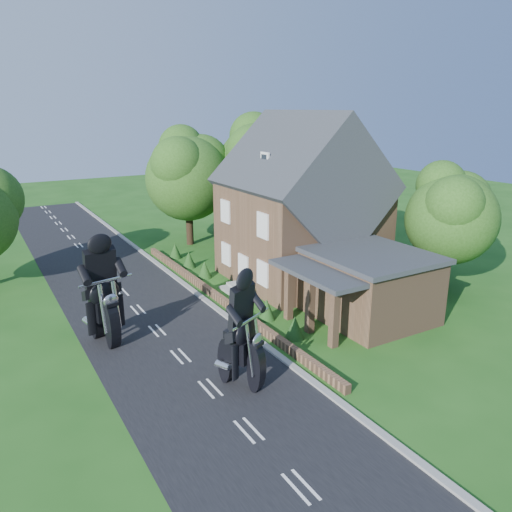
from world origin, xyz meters
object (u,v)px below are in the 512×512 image
motorcycle_lead (242,369)px  motorcycle_follow (106,327)px  house (301,210)px  annex (367,284)px  garden_wall (219,298)px

motorcycle_lead → motorcycle_follow: size_ratio=0.93×
house → annex: (-0.62, -6.80, -2.58)m
annex → motorcycle_lead: 9.16m
garden_wall → motorcycle_lead: bearing=-110.5°
garden_wall → house: (6.19, 1.00, 4.14)m
motorcycle_lead → motorcycle_follow: (-3.58, 6.37, 0.05)m
motorcycle_follow → garden_wall: bearing=-175.4°
house → motorcycle_follow: (-12.91, -3.05, -3.57)m
house → motorcycle_follow: house is taller
garden_wall → motorcycle_follow: size_ratio=13.21×
annex → motorcycle_follow: (-12.29, 3.75, -0.99)m
garden_wall → motorcycle_lead: (-3.14, -8.42, 0.52)m
annex → motorcycle_lead: size_ratio=4.56×
garden_wall → house: house is taller
annex → garden_wall: bearing=133.8°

